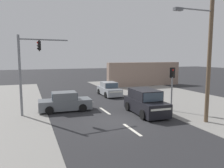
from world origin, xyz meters
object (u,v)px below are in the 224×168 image
at_px(utility_pole_foreground_right, 209,41).
at_px(sedan_kerbside_parked, 109,89).
at_px(suv_receding_far, 145,102).
at_px(pedestal_signal_right_kerb, 172,82).
at_px(traffic_signal_mast, 27,65).
at_px(sedan_oncoming_mid, 65,102).

height_order(utility_pole_foreground_right, sedan_kerbside_parked, utility_pole_foreground_right).
distance_m(utility_pole_foreground_right, suv_receding_far, 6.29).
bearing_deg(pedestal_signal_right_kerb, suv_receding_far, 179.78).
height_order(pedestal_signal_right_kerb, sedan_kerbside_parked, pedestal_signal_right_kerb).
bearing_deg(utility_pole_foreground_right, traffic_signal_mast, 150.40).
bearing_deg(sedan_oncoming_mid, suv_receding_far, -29.33).
relative_size(utility_pole_foreground_right, traffic_signal_mast, 1.69).
bearing_deg(traffic_signal_mast, pedestal_signal_right_kerb, -14.50).
xyz_separation_m(utility_pole_foreground_right, sedan_oncoming_mid, (-8.29, 6.67, -4.74)).
distance_m(pedestal_signal_right_kerb, sedan_kerbside_parked, 9.13).
bearing_deg(suv_receding_far, sedan_kerbside_parked, 88.64).
height_order(pedestal_signal_right_kerb, sedan_oncoming_mid, pedestal_signal_right_kerb).
bearing_deg(suv_receding_far, pedestal_signal_right_kerb, -0.22).
relative_size(pedestal_signal_right_kerb, sedan_kerbside_parked, 0.84).
height_order(utility_pole_foreground_right, traffic_signal_mast, utility_pole_foreground_right).
distance_m(pedestal_signal_right_kerb, sedan_oncoming_mid, 8.90).
bearing_deg(pedestal_signal_right_kerb, traffic_signal_mast, 165.50).
bearing_deg(traffic_signal_mast, utility_pole_foreground_right, -29.60).
bearing_deg(sedan_kerbside_parked, utility_pole_foreground_right, -78.89).
xyz_separation_m(utility_pole_foreground_right, traffic_signal_mast, (-11.03, 6.27, -1.61)).
bearing_deg(utility_pole_foreground_right, sedan_oncoming_mid, 141.18).
relative_size(suv_receding_far, sedan_kerbside_parked, 1.08).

